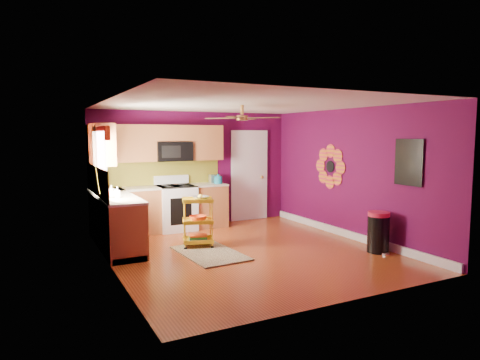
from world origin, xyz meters
TOP-DOWN VIEW (x-y plane):
  - ground at (0.00, 0.00)m, footprint 5.00×5.00m
  - room_envelope at (0.03, 0.00)m, footprint 4.54×5.04m
  - lower_cabinets at (-1.35, 1.82)m, footprint 2.81×2.31m
  - electric_range at (-0.55, 2.17)m, footprint 0.76×0.66m
  - upper_cabinetry at (-1.24, 2.17)m, footprint 2.80×2.30m
  - left_window at (-2.22, 1.05)m, footprint 0.08×1.35m
  - panel_door at (1.35, 2.47)m, footprint 0.95×0.11m
  - right_wall_art at (2.23, -0.34)m, footprint 0.04×2.74m
  - ceiling_fan at (0.00, 0.20)m, footprint 1.01×1.01m
  - shag_rug at (-0.63, 0.16)m, footprint 0.97×1.48m
  - rolling_cart at (-0.64, 0.65)m, footprint 0.62×0.52m
  - trash_can at (1.97, -1.04)m, footprint 0.44×0.45m
  - teal_kettle at (0.40, 2.13)m, footprint 0.18×0.18m
  - toaster at (0.40, 2.33)m, footprint 0.22×0.15m
  - soap_bottle_a at (-1.98, 0.95)m, footprint 0.08×0.09m
  - soap_bottle_b at (-1.99, 1.39)m, footprint 0.13×0.13m
  - counter_dish at (-1.95, 1.64)m, footprint 0.24×0.24m
  - counter_cup at (-2.05, 1.00)m, footprint 0.13×0.13m

SIDE VIEW (x-z plane):
  - ground at x=0.00m, z-range 0.00..0.00m
  - shag_rug at x=-0.63m, z-range 0.00..0.02m
  - trash_can at x=1.97m, z-range 0.00..0.69m
  - lower_cabinets at x=-1.35m, z-range -0.04..0.90m
  - electric_range at x=-0.55m, z-range -0.08..1.05m
  - rolling_cart at x=-0.64m, z-range 0.01..0.97m
  - counter_dish at x=-1.95m, z-range 0.94..1.00m
  - counter_cup at x=-2.05m, z-range 0.94..1.04m
  - soap_bottle_b at x=-1.99m, z-range 0.94..1.10m
  - teal_kettle at x=0.40m, z-range 0.92..1.13m
  - panel_door at x=1.35m, z-range -0.05..2.10m
  - toaster at x=0.40m, z-range 0.94..1.12m
  - soap_bottle_a at x=-1.98m, z-range 0.94..1.13m
  - right_wall_art at x=2.23m, z-range 0.92..1.96m
  - room_envelope at x=0.03m, z-range 0.37..2.89m
  - left_window at x=-2.22m, z-range 1.20..2.28m
  - upper_cabinetry at x=-1.24m, z-range 1.17..2.43m
  - ceiling_fan at x=0.00m, z-range 2.16..2.42m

